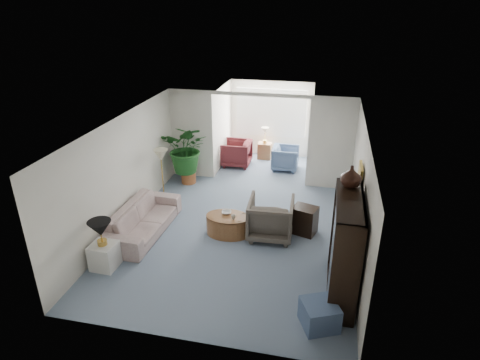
% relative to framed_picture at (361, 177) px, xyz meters
% --- Properties ---
extents(floor, '(6.00, 6.00, 0.00)m').
position_rel_framed_picture_xyz_m(floor, '(-2.46, 0.10, -1.70)').
color(floor, gray).
rests_on(floor, ground).
extents(sunroom_floor, '(2.60, 2.60, 0.00)m').
position_rel_framed_picture_xyz_m(sunroom_floor, '(-2.46, 4.20, -1.70)').
color(sunroom_floor, gray).
rests_on(sunroom_floor, ground).
extents(back_pier_left, '(1.20, 0.12, 2.50)m').
position_rel_framed_picture_xyz_m(back_pier_left, '(-4.36, 3.10, -0.45)').
color(back_pier_left, white).
rests_on(back_pier_left, ground).
extents(back_pier_right, '(1.20, 0.12, 2.50)m').
position_rel_framed_picture_xyz_m(back_pier_right, '(-0.56, 3.10, -0.45)').
color(back_pier_right, white).
rests_on(back_pier_right, ground).
extents(back_header, '(2.60, 0.12, 0.10)m').
position_rel_framed_picture_xyz_m(back_header, '(-2.46, 3.10, 0.75)').
color(back_header, white).
rests_on(back_header, back_pier_left).
extents(window_pane, '(2.20, 0.02, 1.50)m').
position_rel_framed_picture_xyz_m(window_pane, '(-2.46, 5.28, -0.30)').
color(window_pane, white).
extents(window_blinds, '(2.20, 0.02, 1.50)m').
position_rel_framed_picture_xyz_m(window_blinds, '(-2.46, 5.25, -0.30)').
color(window_blinds, white).
extents(framed_picture, '(0.04, 0.50, 0.40)m').
position_rel_framed_picture_xyz_m(framed_picture, '(0.00, 0.00, 0.00)').
color(framed_picture, beige).
extents(sofa, '(0.94, 2.26, 0.65)m').
position_rel_framed_picture_xyz_m(sofa, '(-4.44, -0.11, -1.37)').
color(sofa, beige).
rests_on(sofa, ground).
extents(end_table, '(0.48, 0.48, 0.51)m').
position_rel_framed_picture_xyz_m(end_table, '(-4.64, -1.46, -1.45)').
color(end_table, silver).
rests_on(end_table, ground).
extents(table_lamp, '(0.44, 0.44, 0.30)m').
position_rel_framed_picture_xyz_m(table_lamp, '(-4.64, -1.46, -0.84)').
color(table_lamp, black).
rests_on(table_lamp, end_table).
extents(floor_lamp, '(0.36, 0.36, 0.28)m').
position_rel_framed_picture_xyz_m(floor_lamp, '(-4.59, 1.41, -0.45)').
color(floor_lamp, beige).
rests_on(floor_lamp, ground).
extents(coffee_table, '(1.12, 1.12, 0.45)m').
position_rel_framed_picture_xyz_m(coffee_table, '(-2.63, 0.21, -1.47)').
color(coffee_table, brown).
rests_on(coffee_table, ground).
extents(coffee_bowl, '(0.25, 0.25, 0.05)m').
position_rel_framed_picture_xyz_m(coffee_bowl, '(-2.68, 0.31, -1.22)').
color(coffee_bowl, silver).
rests_on(coffee_bowl, coffee_table).
extents(coffee_cup, '(0.12, 0.12, 0.09)m').
position_rel_framed_picture_xyz_m(coffee_cup, '(-2.48, 0.11, -1.20)').
color(coffee_cup, '#BDB6A6').
rests_on(coffee_cup, coffee_table).
extents(wingback_chair, '(0.98, 1.01, 0.88)m').
position_rel_framed_picture_xyz_m(wingback_chair, '(-1.71, 0.33, -1.26)').
color(wingback_chair, '#635A4E').
rests_on(wingback_chair, ground).
extents(side_table_dark, '(0.62, 0.55, 0.62)m').
position_rel_framed_picture_xyz_m(side_table_dark, '(-1.01, 0.63, -1.39)').
color(side_table_dark, black).
rests_on(side_table_dark, ground).
extents(entertainment_cabinet, '(0.44, 1.66, 1.85)m').
position_rel_framed_picture_xyz_m(entertainment_cabinet, '(-0.23, -1.27, -0.78)').
color(entertainment_cabinet, black).
rests_on(entertainment_cabinet, ground).
extents(cabinet_urn, '(0.36, 0.36, 0.37)m').
position_rel_framed_picture_xyz_m(cabinet_urn, '(-0.23, -0.77, 0.33)').
color(cabinet_urn, black).
rests_on(cabinet_urn, entertainment_cabinet).
extents(ottoman, '(0.70, 0.70, 0.43)m').
position_rel_framed_picture_xyz_m(ottoman, '(-0.55, -2.15, -1.49)').
color(ottoman, slate).
rests_on(ottoman, ground).
extents(plant_pot, '(0.40, 0.40, 0.32)m').
position_rel_framed_picture_xyz_m(plant_pot, '(-4.35, 2.61, -1.54)').
color(plant_pot, '#9A552C').
rests_on(plant_pot, ground).
extents(house_plant, '(1.26, 1.09, 1.40)m').
position_rel_framed_picture_xyz_m(house_plant, '(-4.35, 2.61, -0.68)').
color(house_plant, '#1B511C').
rests_on(house_plant, plant_pot).
extents(sunroom_chair_blue, '(0.78, 0.76, 0.70)m').
position_rel_framed_picture_xyz_m(sunroom_chair_blue, '(-1.83, 4.16, -1.35)').
color(sunroom_chair_blue, slate).
rests_on(sunroom_chair_blue, ground).
extents(sunroom_chair_maroon, '(0.86, 0.83, 0.78)m').
position_rel_framed_picture_xyz_m(sunroom_chair_maroon, '(-3.33, 4.16, -1.31)').
color(sunroom_chair_maroon, maroon).
rests_on(sunroom_chair_maroon, ground).
extents(sunroom_table, '(0.42, 0.33, 0.51)m').
position_rel_framed_picture_xyz_m(sunroom_table, '(-2.58, 4.91, -1.44)').
color(sunroom_table, brown).
rests_on(sunroom_table, ground).
extents(shelf_clutter, '(0.30, 1.00, 1.06)m').
position_rel_framed_picture_xyz_m(shelf_clutter, '(-0.28, -1.50, -0.76)').
color(shelf_clutter, '#282523').
rests_on(shelf_clutter, entertainment_cabinet).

